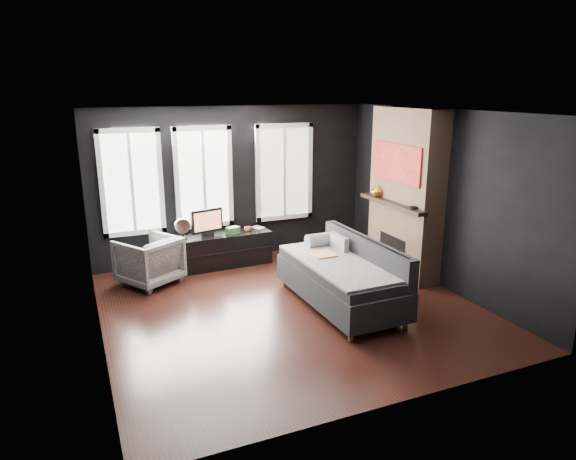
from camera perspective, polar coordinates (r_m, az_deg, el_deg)
name	(u,v)px	position (r m, az deg, el deg)	size (l,w,h in m)	color
floor	(290,307)	(7.32, 0.21, -8.61)	(5.00, 5.00, 0.00)	black
ceiling	(290,112)	(6.69, 0.23, 13.00)	(5.00, 5.00, 0.00)	white
wall_back	(234,184)	(9.18, -6.03, 5.14)	(5.00, 0.02, 2.70)	black
wall_left	(92,235)	(6.35, -20.96, -0.55)	(0.02, 5.00, 2.70)	black
wall_right	(440,199)	(8.18, 16.53, 3.29)	(0.02, 5.00, 2.70)	black
windows	(207,126)	(8.89, -8.96, 11.40)	(4.00, 0.16, 1.76)	white
fireplace	(406,193)	(8.52, 12.94, 4.01)	(0.70, 1.62, 2.70)	#93724C
sofa	(340,273)	(7.27, 5.83, -4.83)	(1.11, 2.21, 0.95)	black
stripe_pillow	(339,248)	(7.70, 5.71, -2.00)	(0.09, 0.38, 0.38)	gray
armchair	(149,258)	(8.33, -15.20, -3.06)	(0.81, 0.76, 0.83)	silver
media_console	(222,250)	(8.96, -7.33, -2.17)	(1.67, 0.52, 0.57)	black
monitor	(207,221)	(8.73, -8.99, 1.03)	(0.58, 0.12, 0.52)	black
desk_fan	(183,228)	(8.64, -11.63, 0.18)	(0.25, 0.25, 0.36)	gray
mug	(248,229)	(8.94, -4.52, 0.17)	(0.11, 0.09, 0.11)	#DE5921
book	(254,223)	(9.09, -3.77, 0.80)	(0.16, 0.02, 0.22)	beige
storage_box	(233,230)	(8.84, -6.13, -0.04)	(0.22, 0.14, 0.12)	#357840
mantel_vase	(377,190)	(8.75, 9.88, 4.35)	(0.20, 0.21, 0.20)	#C6833B
mantel_clock	(413,208)	(7.96, 13.74, 2.43)	(0.12, 0.12, 0.04)	black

